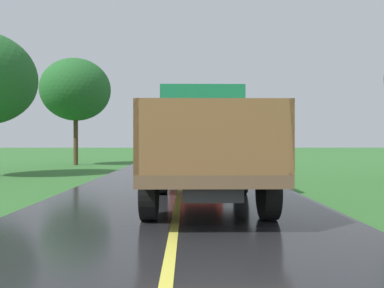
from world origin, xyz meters
The scene contains 3 objects.
banana_truck_near centered at (0.61, 10.62, 1.46)m, with size 2.38×5.82×2.80m.
banana_truck_far centered at (0.55, 21.19, 1.46)m, with size 2.38×5.81×2.80m.
roadside_tree_near_left centered at (-6.81, 25.47, 4.75)m, with size 4.35×4.35×6.72m.
Camera 1 is at (0.20, 1.44, 1.45)m, focal length 35.52 mm.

